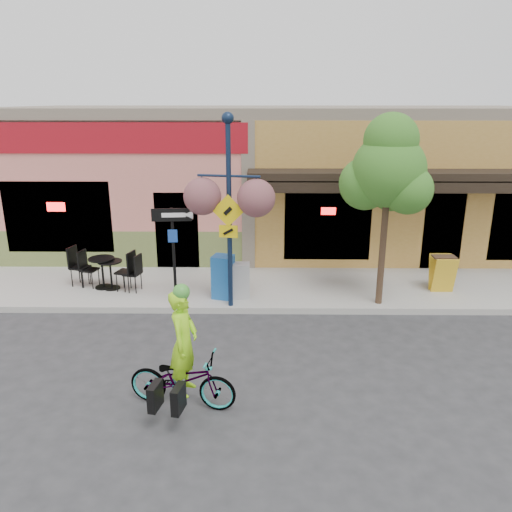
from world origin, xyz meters
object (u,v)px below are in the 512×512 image
Objects in this scene: bicycle at (182,379)px; one_way_sign at (174,258)px; cyclist_rider at (184,357)px; newspaper_box_blue at (223,277)px; lamp_post at (229,214)px; newspaper_box_grey at (241,280)px; street_tree at (386,212)px; building at (280,173)px.

one_way_sign is at bearing 22.15° from bicycle.
cyclist_rider is 1.64× the size of newspaper_box_blue.
newspaper_box_grey is (0.23, 0.52, -1.75)m from lamp_post.
one_way_sign is at bearing -140.60° from newspaper_box_blue.
one_way_sign is (-1.27, 0.02, -1.02)m from lamp_post.
bicycle is at bearing -88.93° from lamp_post.
newspaper_box_blue is 0.24× the size of street_tree.
lamp_post is 0.99× the size of street_tree.
street_tree is (2.12, -6.66, 0.09)m from building.
building reaches higher than newspaper_box_grey.
bicycle is at bearing -135.48° from street_tree.
street_tree reaches higher than lamp_post.
building reaches higher than cyclist_rider.
street_tree is at bearing -6.88° from newspaper_box_grey.
street_tree reaches higher than cyclist_rider.
street_tree is (3.47, 0.19, 0.02)m from lamp_post.
bicycle is at bearing -100.07° from building.
one_way_sign reaches higher than cyclist_rider.
cyclist_rider is 4.33m from newspaper_box_grey.
cyclist_rider is 5.77m from street_tree.
newspaper_box_blue is at bearing 7.33° from cyclist_rider.
cyclist_rider is at bearing -78.83° from bicycle.
one_way_sign is 2.19× the size of newspaper_box_blue.
building is 10.91m from bicycle.
newspaper_box_grey is 3.70m from street_tree.
one_way_sign is 2.70× the size of newspaper_box_grey.
cyclist_rider is at bearing -88.18° from lamp_post.
street_tree is (3.24, -0.32, 1.77)m from newspaper_box_grey.
one_way_sign is (-2.61, -6.83, -0.95)m from building.
newspaper_box_blue is at bearing -103.68° from building.
cyclist_rider is 0.39× the size of street_tree.
building is at bearing 78.88° from newspaper_box_grey.
cyclist_rider is 4.05m from lamp_post.
bicycle is at bearing -101.38° from newspaper_box_grey.
street_tree reaches higher than newspaper_box_blue.
newspaper_box_grey is (0.72, 4.26, -0.29)m from cyclist_rider.
bicycle is at bearing 101.17° from cyclist_rider.
lamp_post is at bearing -5.76° from one_way_sign.
street_tree reaches higher than bicycle.
building is 10.36× the size of bicycle.
lamp_post is at bearing 3.73° from cyclist_rider.
building is 7.93× the size of one_way_sign.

